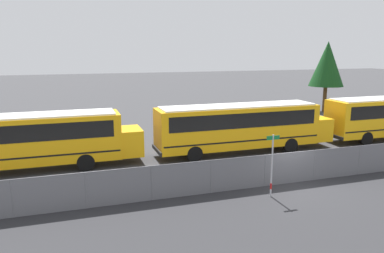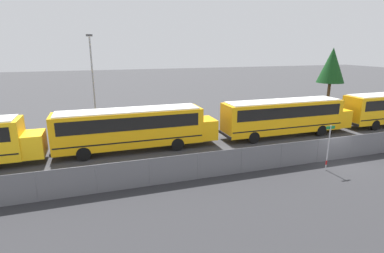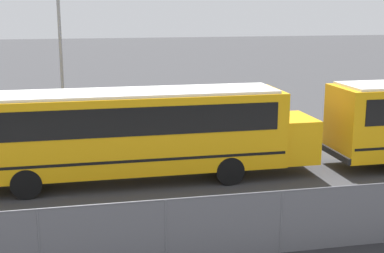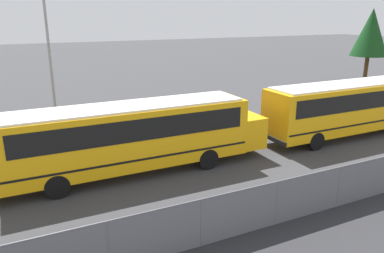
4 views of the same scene
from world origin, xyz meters
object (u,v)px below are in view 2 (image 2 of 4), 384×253
(school_bus_3, at_px, (285,115))
(light_pole, at_px, (93,79))
(street_sign, at_px, (328,147))
(school_bus_2, at_px, (134,126))
(tree_1, at_px, (332,65))

(school_bus_3, height_order, light_pole, light_pole)
(school_bus_3, relative_size, street_sign, 4.13)
(school_bus_2, relative_size, street_sign, 4.13)
(light_pole, bearing_deg, school_bus_2, -70.72)
(school_bus_2, bearing_deg, street_sign, -34.51)
(school_bus_3, bearing_deg, light_pole, 153.91)
(street_sign, relative_size, light_pole, 0.34)
(tree_1, bearing_deg, school_bus_3, -142.11)
(school_bus_2, relative_size, school_bus_3, 1.00)
(school_bus_2, height_order, light_pole, light_pole)
(light_pole, height_order, tree_1, light_pole)
(street_sign, xyz_separation_m, light_pole, (-14.67, 16.13, 3.39))
(school_bus_2, bearing_deg, tree_1, 22.72)
(street_sign, relative_size, tree_1, 0.39)
(school_bus_3, xyz_separation_m, tree_1, (17.06, 13.28, 3.50))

